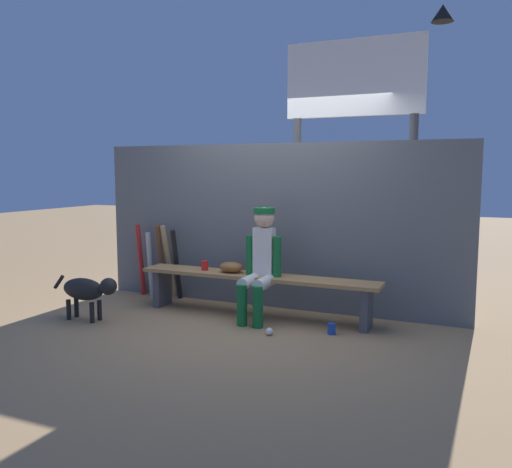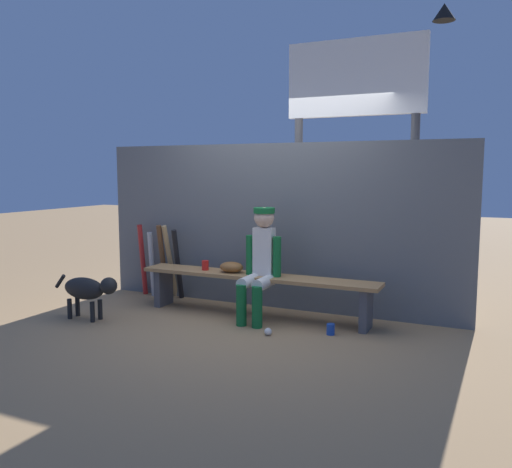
% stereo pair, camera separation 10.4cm
% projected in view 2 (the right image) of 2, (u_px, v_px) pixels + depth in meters
% --- Properties ---
extents(ground_plane, '(30.00, 30.00, 0.00)m').
position_uv_depth(ground_plane, '(256.00, 316.00, 5.89)').
color(ground_plane, '#9E7A51').
extents(chainlink_fence, '(4.48, 0.03, 1.93)m').
position_uv_depth(chainlink_fence, '(273.00, 226.00, 6.19)').
color(chainlink_fence, '#595E63').
rests_on(chainlink_fence, ground_plane).
extents(dugout_bench, '(2.75, 0.36, 0.47)m').
position_uv_depth(dugout_bench, '(256.00, 283.00, 5.84)').
color(dugout_bench, '#AD7F4C').
rests_on(dugout_bench, ground_plane).
extents(player_seated, '(0.41, 0.55, 1.22)m').
position_uv_depth(player_seated, '(260.00, 260.00, 5.67)').
color(player_seated, silver).
rests_on(player_seated, ground_plane).
extents(baseball_glove, '(0.28, 0.20, 0.12)m').
position_uv_depth(baseball_glove, '(231.00, 267.00, 5.95)').
color(baseball_glove, brown).
rests_on(baseball_glove, dugout_bench).
extents(bat_aluminum_black, '(0.10, 0.27, 0.90)m').
position_uv_depth(bat_aluminum_black, '(178.00, 264.00, 6.61)').
color(bat_aluminum_black, black).
rests_on(bat_aluminum_black, ground_plane).
extents(bat_wood_tan, '(0.08, 0.29, 0.94)m').
position_uv_depth(bat_wood_tan, '(170.00, 261.00, 6.72)').
color(bat_wood_tan, tan).
rests_on(bat_wood_tan, ground_plane).
extents(bat_wood_dark, '(0.10, 0.26, 0.94)m').
position_uv_depth(bat_wood_dark, '(163.00, 261.00, 6.72)').
color(bat_wood_dark, brown).
rests_on(bat_wood_dark, ground_plane).
extents(bat_aluminum_silver, '(0.07, 0.14, 0.84)m').
position_uv_depth(bat_aluminum_silver, '(152.00, 264.00, 6.79)').
color(bat_aluminum_silver, '#B7B7BC').
rests_on(bat_aluminum_silver, ground_plane).
extents(bat_aluminum_red, '(0.07, 0.16, 0.93)m').
position_uv_depth(bat_aluminum_red, '(143.00, 260.00, 6.87)').
color(bat_aluminum_red, '#B22323').
rests_on(bat_aluminum_red, ground_plane).
extents(baseball, '(0.07, 0.07, 0.07)m').
position_uv_depth(baseball, '(268.00, 332.00, 5.20)').
color(baseball, white).
rests_on(baseball, ground_plane).
extents(cup_on_ground, '(0.08, 0.08, 0.11)m').
position_uv_depth(cup_on_ground, '(331.00, 329.00, 5.22)').
color(cup_on_ground, '#1E47AD').
rests_on(cup_on_ground, ground_plane).
extents(cup_on_bench, '(0.08, 0.08, 0.11)m').
position_uv_depth(cup_on_bench, '(205.00, 265.00, 6.09)').
color(cup_on_bench, red).
rests_on(cup_on_bench, dugout_bench).
extents(scoreboard, '(1.91, 0.27, 3.39)m').
position_uv_depth(scoreboard, '(360.00, 110.00, 6.22)').
color(scoreboard, '#3F3F42').
rests_on(scoreboard, ground_plane).
extents(dog, '(0.84, 0.20, 0.49)m').
position_uv_depth(dog, '(88.00, 289.00, 5.72)').
color(dog, black).
rests_on(dog, ground_plane).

